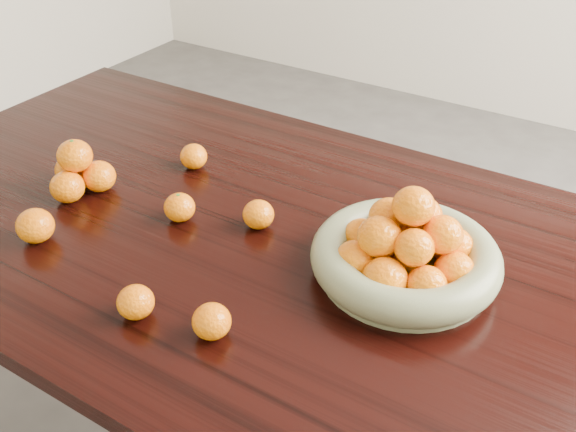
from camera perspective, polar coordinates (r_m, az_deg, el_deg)
The scene contains 9 objects.
dining_table at distance 1.35m, azimuth -0.49°, elevation -5.24°, with size 2.00×1.00×0.75m.
fruit_bowl at distance 1.20m, azimuth 10.42°, elevation -3.20°, with size 0.35×0.35×0.19m.
orange_pyramid at distance 1.50m, azimuth -18.15°, elevation 3.74°, with size 0.15×0.14×0.13m.
loose_orange_0 at distance 1.36m, azimuth -9.61°, elevation 0.76°, with size 0.07×0.07×0.06m, color orange.
loose_orange_1 at distance 1.13m, azimuth -13.39°, elevation -7.46°, with size 0.06×0.06×0.06m, color orange.
loose_orange_2 at distance 1.07m, azimuth -6.80°, elevation -9.28°, with size 0.07×0.07×0.06m, color orange.
loose_orange_3 at distance 1.54m, azimuth -8.38°, elevation 5.26°, with size 0.06×0.06×0.06m, color orange.
loose_orange_4 at distance 1.37m, azimuth -21.55°, elevation -0.81°, with size 0.08×0.08×0.07m, color orange.
loose_orange_5 at distance 1.32m, azimuth -2.64°, elevation 0.14°, with size 0.07×0.07×0.06m, color orange.
Camera 1 is at (0.56, -0.88, 1.51)m, focal length 40.00 mm.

